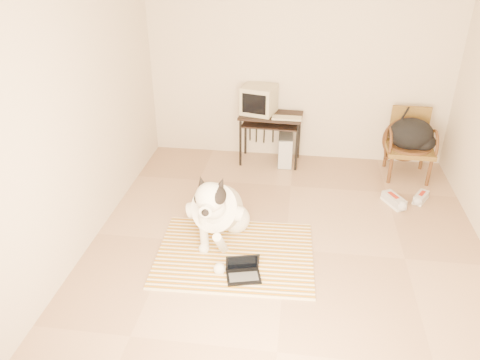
% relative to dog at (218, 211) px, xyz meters
% --- Properties ---
extents(floor, '(4.50, 4.50, 0.00)m').
position_rel_dog_xyz_m(floor, '(0.70, -0.07, -0.36)').
color(floor, '#A38064').
rests_on(floor, ground).
extents(wall_back, '(4.50, 0.00, 4.50)m').
position_rel_dog_xyz_m(wall_back, '(0.70, 2.18, 0.99)').
color(wall_back, beige).
rests_on(wall_back, floor).
extents(wall_front, '(4.50, 0.00, 4.50)m').
position_rel_dog_xyz_m(wall_front, '(0.70, -2.32, 0.99)').
color(wall_front, beige).
rests_on(wall_front, floor).
extents(wall_left, '(0.00, 4.50, 4.50)m').
position_rel_dog_xyz_m(wall_left, '(-1.30, -0.07, 0.99)').
color(wall_left, beige).
rests_on(wall_left, floor).
extents(rug, '(1.58, 1.24, 0.02)m').
position_rel_dog_xyz_m(rug, '(0.21, -0.24, -0.35)').
color(rug, '#AF660D').
rests_on(rug, floor).
extents(dog, '(0.60, 1.25, 0.90)m').
position_rel_dog_xyz_m(dog, '(0.00, 0.00, 0.00)').
color(dog, silver).
rests_on(dog, rug).
extents(laptop, '(0.36, 0.30, 0.22)m').
position_rel_dog_xyz_m(laptop, '(0.33, -0.56, -0.28)').
color(laptop, black).
rests_on(laptop, rug).
extents(computer_desk, '(0.85, 0.50, 0.69)m').
position_rel_dog_xyz_m(computer_desk, '(0.38, 1.91, 0.23)').
color(computer_desk, black).
rests_on(computer_desk, floor).
extents(crt_monitor, '(0.49, 0.48, 0.37)m').
position_rel_dog_xyz_m(crt_monitor, '(0.21, 1.97, 0.51)').
color(crt_monitor, tan).
rests_on(crt_monitor, computer_desk).
extents(desk_keyboard, '(0.38, 0.14, 0.03)m').
position_rel_dog_xyz_m(desk_keyboard, '(0.59, 1.79, 0.34)').
color(desk_keyboard, tan).
rests_on(desk_keyboard, computer_desk).
extents(pc_tower, '(0.21, 0.45, 0.42)m').
position_rel_dog_xyz_m(pc_tower, '(0.59, 1.91, -0.15)').
color(pc_tower, '#464648').
rests_on(pc_tower, floor).
extents(rattan_chair, '(0.58, 0.56, 0.86)m').
position_rel_dog_xyz_m(rattan_chair, '(2.17, 1.79, 0.08)').
color(rattan_chair, brown).
rests_on(rattan_chair, floor).
extents(backpack, '(0.58, 0.45, 0.40)m').
position_rel_dog_xyz_m(backpack, '(2.17, 1.71, 0.22)').
color(backpack, black).
rests_on(backpack, rattan_chair).
extents(sneaker_left, '(0.27, 0.35, 0.11)m').
position_rel_dog_xyz_m(sneaker_left, '(1.91, 0.97, -0.30)').
color(sneaker_left, silver).
rests_on(sneaker_left, floor).
extents(sneaker_right, '(0.23, 0.29, 0.10)m').
position_rel_dog_xyz_m(sneaker_right, '(2.24, 1.09, -0.31)').
color(sneaker_right, silver).
rests_on(sneaker_right, floor).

